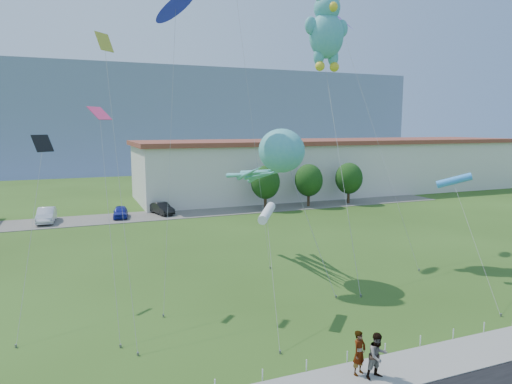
% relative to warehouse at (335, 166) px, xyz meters
% --- Properties ---
extents(ground, '(160.00, 160.00, 0.00)m').
position_rel_warehouse_xyz_m(ground, '(-26.00, -44.00, -4.12)').
color(ground, '#2D4A15').
rests_on(ground, ground).
extents(sidewalk, '(80.00, 2.50, 0.10)m').
position_rel_warehouse_xyz_m(sidewalk, '(-26.00, -46.75, -4.07)').
color(sidewalk, gray).
rests_on(sidewalk, ground).
extents(parking_strip, '(70.00, 6.00, 0.06)m').
position_rel_warehouse_xyz_m(parking_strip, '(-26.00, -9.00, -4.09)').
color(parking_strip, '#59544C').
rests_on(parking_strip, ground).
extents(hill_ridge, '(160.00, 50.00, 25.00)m').
position_rel_warehouse_xyz_m(hill_ridge, '(-26.00, 76.00, 8.38)').
color(hill_ridge, slate).
rests_on(hill_ridge, ground).
extents(warehouse, '(61.00, 15.00, 8.20)m').
position_rel_warehouse_xyz_m(warehouse, '(0.00, 0.00, 0.00)').
color(warehouse, beige).
rests_on(warehouse, ground).
extents(rope_fence, '(26.05, 0.05, 0.50)m').
position_rel_warehouse_xyz_m(rope_fence, '(-26.00, -45.30, -3.87)').
color(rope_fence, white).
rests_on(rope_fence, ground).
extents(tree_near, '(3.60, 3.60, 5.47)m').
position_rel_warehouse_xyz_m(tree_near, '(-16.00, -10.00, -0.74)').
color(tree_near, '#3F2B19').
rests_on(tree_near, ground).
extents(tree_mid, '(3.60, 3.60, 5.47)m').
position_rel_warehouse_xyz_m(tree_mid, '(-10.00, -10.00, -0.74)').
color(tree_mid, '#3F2B19').
rests_on(tree_mid, ground).
extents(tree_far, '(3.60, 3.60, 5.47)m').
position_rel_warehouse_xyz_m(tree_far, '(-4.00, -10.00, -0.74)').
color(tree_far, '#3F2B19').
rests_on(tree_far, ground).
extents(pedestrian_left, '(0.79, 0.65, 1.85)m').
position_rel_warehouse_xyz_m(pedestrian_left, '(-27.20, -46.45, -3.10)').
color(pedestrian_left, gray).
rests_on(pedestrian_left, sidewalk).
extents(pedestrian_right, '(0.96, 0.76, 1.90)m').
position_rel_warehouse_xyz_m(pedestrian_right, '(-26.67, -46.96, -3.08)').
color(pedestrian_right, gray).
rests_on(pedestrian_right, sidewalk).
extents(parked_car_silver, '(1.94, 4.84, 1.56)m').
position_rel_warehouse_xyz_m(parked_car_silver, '(-40.74, -8.65, -3.28)').
color(parked_car_silver, silver).
rests_on(parked_car_silver, parking_strip).
extents(parked_car_blue, '(1.97, 3.92, 1.28)m').
position_rel_warehouse_xyz_m(parked_car_blue, '(-33.15, -8.87, -3.42)').
color(parked_car_blue, navy).
rests_on(parked_car_blue, parking_strip).
extents(parked_car_black, '(2.47, 4.31, 1.34)m').
position_rel_warehouse_xyz_m(parked_car_black, '(-28.47, -8.55, -3.39)').
color(parked_car_black, black).
rests_on(parked_car_black, parking_strip).
extents(octopus_kite, '(3.02, 11.20, 10.05)m').
position_rel_warehouse_xyz_m(octopus_kite, '(-25.00, -32.84, 3.80)').
color(octopus_kite, teal).
rests_on(octopus_kite, ground).
extents(teddy_bear_kite, '(4.40, 10.28, 20.14)m').
position_rel_warehouse_xyz_m(teddy_bear_kite, '(-19.47, -29.99, 13.27)').
color(teddy_bear_kite, teal).
rests_on(teddy_bear_kite, ground).
extents(small_kite_cyan, '(2.68, 7.39, 7.06)m').
position_rel_warehouse_xyz_m(small_kite_cyan, '(-14.24, -38.10, 2.45)').
color(small_kite_cyan, '#3596F2').
rests_on(small_kite_cyan, ground).
extents(small_kite_black, '(2.01, 7.23, 9.65)m').
position_rel_warehouse_xyz_m(small_kite_black, '(-39.42, -32.68, 4.10)').
color(small_kite_black, black).
rests_on(small_kite_black, ground).
extents(small_kite_purple, '(1.80, 11.02, 20.07)m').
position_rel_warehouse_xyz_m(small_kite_purple, '(-16.00, -26.38, 14.72)').
color(small_kite_purple, purple).
rests_on(small_kite_purple, ground).
extents(small_kite_white, '(1.57, 5.73, 6.01)m').
position_rel_warehouse_xyz_m(small_kite_white, '(-28.16, -39.04, 1.42)').
color(small_kite_white, white).
rests_on(small_kite_white, ground).
extents(small_kite_pink, '(1.29, 7.23, 11.35)m').
position_rel_warehouse_xyz_m(small_kite_pink, '(-36.15, -34.51, 5.54)').
color(small_kite_pink, '#FD386E').
rests_on(small_kite_pink, ground).
extents(small_kite_blue, '(3.45, 7.36, 18.47)m').
position_rel_warehouse_xyz_m(small_kite_blue, '(-31.16, -31.11, 13.22)').
color(small_kite_blue, '#2626DA').
rests_on(small_kite_blue, ground).
extents(small_kite_yellow, '(1.29, 8.61, 15.30)m').
position_rel_warehouse_xyz_m(small_kite_yellow, '(-35.67, -34.51, 8.75)').
color(small_kite_yellow, gold).
rests_on(small_kite_yellow, ground).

